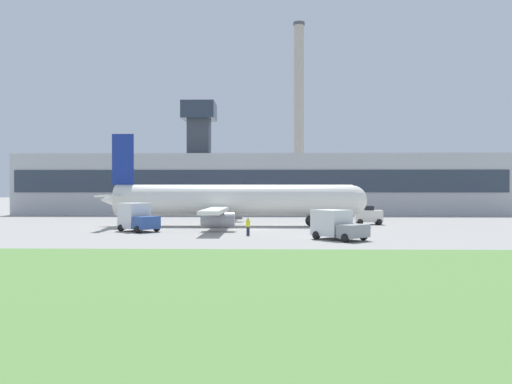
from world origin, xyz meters
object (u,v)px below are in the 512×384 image
object	(u,v)px
fuel_truck	(137,218)
ground_crew_person	(248,226)
pushback_tug	(369,216)
baggage_truck	(336,225)
airplane	(230,201)

from	to	relation	value
fuel_truck	ground_crew_person	xyz separation A→B (m)	(11.07, -4.19, -0.51)
ground_crew_person	pushback_tug	bearing A→B (deg)	46.55
baggage_truck	ground_crew_person	world-z (taller)	baggage_truck
baggage_truck	ground_crew_person	distance (m)	8.16
baggage_truck	ground_crew_person	size ratio (longest dim) A/B	3.02
fuel_truck	ground_crew_person	world-z (taller)	fuel_truck
baggage_truck	fuel_truck	world-z (taller)	fuel_truck
baggage_truck	ground_crew_person	xyz separation A→B (m)	(-7.38, 3.45, -0.37)
pushback_tug	fuel_truck	size ratio (longest dim) A/B	0.69
fuel_truck	airplane	bearing A→B (deg)	40.35
pushback_tug	fuel_truck	world-z (taller)	fuel_truck
baggage_truck	fuel_truck	bearing A→B (deg)	157.51
fuel_truck	ground_crew_person	distance (m)	11.85
airplane	ground_crew_person	bearing A→B (deg)	-77.79
airplane	ground_crew_person	distance (m)	11.92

